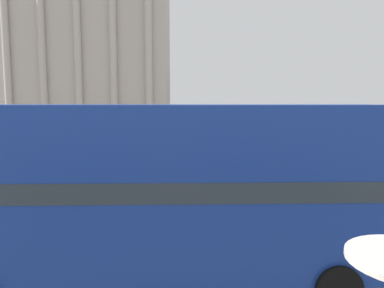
# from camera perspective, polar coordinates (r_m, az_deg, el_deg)

# --- Properties ---
(double_decker_bus) EXTENTS (10.52, 2.75, 4.42)m
(double_decker_bus) POSITION_cam_1_polar(r_m,az_deg,el_deg) (9.02, -4.83, -6.60)
(double_decker_bus) COLOR black
(double_decker_bus) RESTS_ON ground_plane
(plaza_building_left) EXTENTS (23.51, 15.57, 24.93)m
(plaza_building_left) POSITION_cam_1_polar(r_m,az_deg,el_deg) (59.43, -15.08, 13.98)
(plaza_building_left) COLOR #BCB2A8
(plaza_building_left) RESTS_ON ground_plane
(traffic_light_near) EXTENTS (0.42, 0.24, 3.70)m
(traffic_light_near) POSITION_cam_1_polar(r_m,az_deg,el_deg) (14.21, -24.15, -2.45)
(traffic_light_near) COLOR black
(traffic_light_near) RESTS_ON ground_plane
(traffic_light_mid) EXTENTS (0.42, 0.24, 3.66)m
(traffic_light_mid) POSITION_cam_1_polar(r_m,az_deg,el_deg) (18.33, -9.42, -0.15)
(traffic_light_mid) COLOR black
(traffic_light_mid) RESTS_ON ground_plane
(traffic_light_far) EXTENTS (0.42, 0.24, 3.85)m
(traffic_light_far) POSITION_cam_1_polar(r_m,az_deg,el_deg) (26.12, 2.41, 2.15)
(traffic_light_far) COLOR black
(traffic_light_far) RESTS_ON ground_plane
(car_maroon) EXTENTS (4.20, 1.93, 1.35)m
(car_maroon) POSITION_cam_1_polar(r_m,az_deg,el_deg) (17.96, -0.71, -5.68)
(car_maroon) COLOR black
(car_maroon) RESTS_ON ground_plane
(pedestrian_blue) EXTENTS (0.32, 0.32, 1.76)m
(pedestrian_blue) POSITION_cam_1_polar(r_m,az_deg,el_deg) (17.40, -20.59, -5.43)
(pedestrian_blue) COLOR #282B33
(pedestrian_blue) RESTS_ON ground_plane
(pedestrian_grey) EXTENTS (0.32, 0.32, 1.75)m
(pedestrian_grey) POSITION_cam_1_polar(r_m,az_deg,el_deg) (18.89, 20.13, -4.51)
(pedestrian_grey) COLOR #282B33
(pedestrian_grey) RESTS_ON ground_plane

